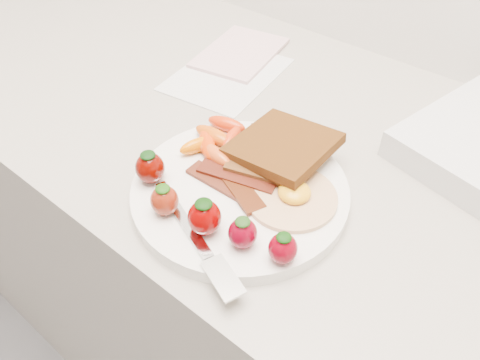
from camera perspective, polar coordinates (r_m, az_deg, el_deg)
The scene contains 11 objects.
counter at distance 1.02m, azimuth 5.88°, elevation -15.75°, with size 2.00×0.60×0.90m, color gray.
plate at distance 0.58m, azimuth -0.00°, elevation -1.35°, with size 0.27×0.27×0.02m, color white.
toast_lower at distance 0.61m, azimuth 4.09°, elevation 2.80°, with size 0.10×0.10×0.01m, color #4E2D11.
toast_upper at distance 0.61m, azimuth 5.24°, elevation 4.22°, with size 0.12×0.12×0.01m, color #3C1706.
fried_egg at distance 0.56m, azimuth 6.37°, elevation -1.91°, with size 0.14×0.14×0.02m.
bacon_strips at distance 0.58m, azimuth -0.96°, elevation -0.14°, with size 0.12×0.07×0.01m.
baby_carrots at distance 0.63m, azimuth -3.04°, elevation 4.88°, with size 0.09×0.10×0.02m.
strawberries at distance 0.53m, azimuth -4.88°, elevation -3.41°, with size 0.23×0.06×0.05m.
fork at distance 0.52m, azimuth -4.92°, elevation -7.68°, with size 0.18×0.08×0.00m.
paper_sheet at distance 0.82m, azimuth -1.57°, elevation 12.76°, with size 0.16×0.21×0.00m, color silver.
notepad at distance 0.88m, azimuth 0.01°, elevation 15.30°, with size 0.12×0.17×0.01m, color beige.
Camera 1 is at (0.25, 1.24, 1.32)m, focal length 35.00 mm.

